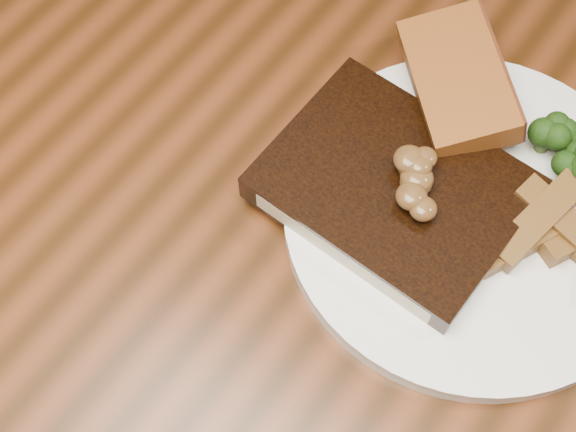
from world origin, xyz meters
name	(u,v)px	position (x,y,z in m)	size (l,w,h in m)	color
dining_table	(307,279)	(0.00, 0.00, 0.66)	(1.60, 0.90, 0.75)	#4D230F
plate	(471,215)	(0.09, 0.08, 0.76)	(0.27, 0.27, 0.01)	white
steak	(393,188)	(0.03, 0.05, 0.77)	(0.17, 0.13, 0.03)	black
steak_bone	(345,253)	(0.03, -0.01, 0.77)	(0.14, 0.01, 0.02)	beige
mushroom_pile	(415,167)	(0.04, 0.06, 0.80)	(0.07, 0.07, 0.03)	brown
garlic_bread	(452,97)	(0.03, 0.14, 0.77)	(0.11, 0.06, 0.02)	#914D1A
potato_wedges	(556,250)	(0.15, 0.08, 0.77)	(0.10, 0.10, 0.02)	brown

